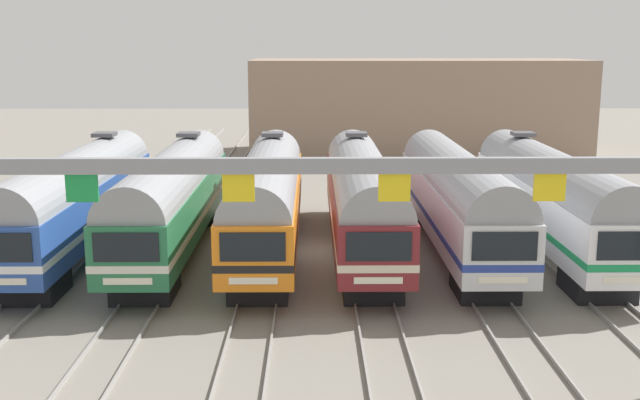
{
  "coord_description": "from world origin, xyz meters",
  "views": [
    {
      "loc": [
        -0.12,
        -34.4,
        9.59
      ],
      "look_at": [
        0.26,
        1.88,
        2.1
      ],
      "focal_mm": 42.72,
      "sensor_mm": 36.0,
      "label": 1
    }
  ],
  "objects_px": {
    "commuter_train_green": "(173,196)",
    "commuter_train_maroon": "(362,196)",
    "commuter_train_orange": "(268,196)",
    "catenary_gantry": "(316,196)",
    "commuter_train_blue": "(78,196)",
    "commuter_train_white": "(550,195)",
    "commuter_train_silver": "(456,195)"
  },
  "relations": [
    {
      "from": "commuter_train_silver",
      "to": "catenary_gantry",
      "type": "bearing_deg",
      "value": -115.88
    },
    {
      "from": "commuter_train_blue",
      "to": "commuter_train_maroon",
      "type": "height_order",
      "value": "same"
    },
    {
      "from": "commuter_train_blue",
      "to": "commuter_train_maroon",
      "type": "relative_size",
      "value": 1.0
    },
    {
      "from": "commuter_train_green",
      "to": "commuter_train_white",
      "type": "bearing_deg",
      "value": 0.0
    },
    {
      "from": "commuter_train_orange",
      "to": "commuter_train_silver",
      "type": "bearing_deg",
      "value": -0.03
    },
    {
      "from": "commuter_train_green",
      "to": "catenary_gantry",
      "type": "distance_m",
      "value": 15.24
    },
    {
      "from": "commuter_train_blue",
      "to": "commuter_train_white",
      "type": "relative_size",
      "value": 1.0
    },
    {
      "from": "commuter_train_blue",
      "to": "commuter_train_silver",
      "type": "xyz_separation_m",
      "value": [
        17.46,
        -0.0,
        -0.0
      ]
    },
    {
      "from": "commuter_train_silver",
      "to": "catenary_gantry",
      "type": "distance_m",
      "value": 15.24
    },
    {
      "from": "catenary_gantry",
      "to": "commuter_train_green",
      "type": "bearing_deg",
      "value": 115.87
    },
    {
      "from": "commuter_train_white",
      "to": "catenary_gantry",
      "type": "xyz_separation_m",
      "value": [
        -10.91,
        -13.5,
        2.69
      ]
    },
    {
      "from": "commuter_train_blue",
      "to": "commuter_train_maroon",
      "type": "bearing_deg",
      "value": 0.0
    },
    {
      "from": "commuter_train_green",
      "to": "catenary_gantry",
      "type": "bearing_deg",
      "value": -64.13
    },
    {
      "from": "commuter_train_blue",
      "to": "commuter_train_silver",
      "type": "relative_size",
      "value": 1.0
    },
    {
      "from": "catenary_gantry",
      "to": "commuter_train_orange",
      "type": "bearing_deg",
      "value": 99.18
    },
    {
      "from": "commuter_train_silver",
      "to": "commuter_train_white",
      "type": "height_order",
      "value": "commuter_train_white"
    },
    {
      "from": "commuter_train_orange",
      "to": "catenary_gantry",
      "type": "xyz_separation_m",
      "value": [
        2.18,
        -13.5,
        2.69
      ]
    },
    {
      "from": "commuter_train_orange",
      "to": "commuter_train_silver",
      "type": "height_order",
      "value": "commuter_train_orange"
    },
    {
      "from": "commuter_train_blue",
      "to": "commuter_train_white",
      "type": "height_order",
      "value": "same"
    },
    {
      "from": "commuter_train_silver",
      "to": "commuter_train_green",
      "type": "bearing_deg",
      "value": 179.98
    },
    {
      "from": "commuter_train_green",
      "to": "commuter_train_blue",
      "type": "bearing_deg",
      "value": 180.0
    },
    {
      "from": "commuter_train_green",
      "to": "commuter_train_white",
      "type": "distance_m",
      "value": 17.46
    },
    {
      "from": "commuter_train_orange",
      "to": "catenary_gantry",
      "type": "bearing_deg",
      "value": -80.82
    },
    {
      "from": "commuter_train_green",
      "to": "commuter_train_silver",
      "type": "bearing_deg",
      "value": -0.02
    },
    {
      "from": "commuter_train_blue",
      "to": "commuter_train_maroon",
      "type": "xyz_separation_m",
      "value": [
        13.09,
        0.0,
        0.0
      ]
    },
    {
      "from": "commuter_train_green",
      "to": "catenary_gantry",
      "type": "xyz_separation_m",
      "value": [
        6.55,
        -13.5,
        2.69
      ]
    },
    {
      "from": "commuter_train_white",
      "to": "commuter_train_blue",
      "type": "bearing_deg",
      "value": 180.0
    },
    {
      "from": "catenary_gantry",
      "to": "commuter_train_blue",
      "type": "bearing_deg",
      "value": 128.95
    },
    {
      "from": "commuter_train_green",
      "to": "commuter_train_silver",
      "type": "height_order",
      "value": "commuter_train_green"
    },
    {
      "from": "commuter_train_orange",
      "to": "commuter_train_white",
      "type": "distance_m",
      "value": 13.09
    },
    {
      "from": "commuter_train_green",
      "to": "commuter_train_maroon",
      "type": "relative_size",
      "value": 1.0
    },
    {
      "from": "commuter_train_orange",
      "to": "catenary_gantry",
      "type": "relative_size",
      "value": 0.67
    }
  ]
}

